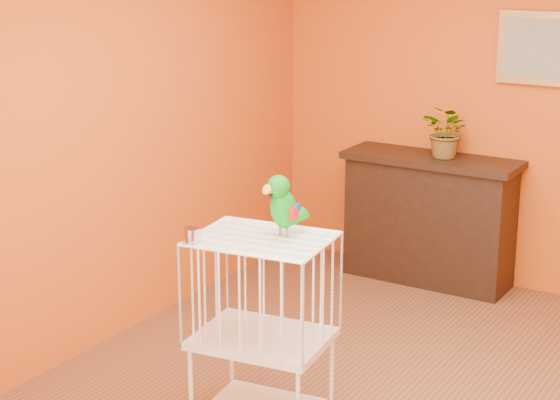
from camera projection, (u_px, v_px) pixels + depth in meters
The scene contains 7 objects.
room_shell at pixel (406, 127), 4.58m from camera, with size 4.50×4.50×4.50m.
console_cabinet at pixel (429, 219), 6.89m from camera, with size 1.28×0.46×0.95m.
potted_plant at pixel (446, 138), 6.64m from camera, with size 0.34×0.38×0.30m, color #26722D.
framed_picture at pixel (542, 49), 6.35m from camera, with size 0.62×0.04×0.50m.
birdcage at pixel (262, 329), 4.81m from camera, with size 0.73×0.60×1.03m.
feed_cup at pixel (191, 234), 4.61m from camera, with size 0.09×0.09×0.07m, color silver.
parrot at pixel (283, 205), 4.66m from camera, with size 0.17×0.29×0.32m.
Camera 1 is at (1.85, -4.16, 2.48)m, focal length 60.00 mm.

